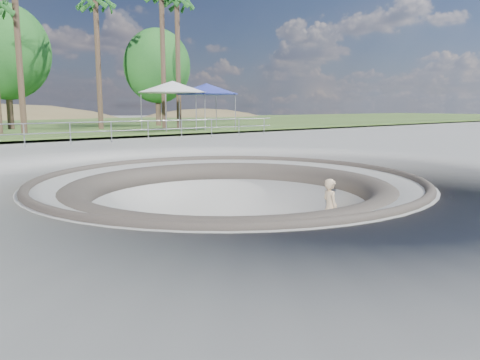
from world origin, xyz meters
The scene contains 11 objects.
ground centered at (0.00, 0.00, 0.00)m, with size 180.00×180.00×0.00m, color gray.
skate_bowl centered at (0.00, 0.00, -1.83)m, with size 14.00×14.00×4.10m.
safety_railing centered at (0.00, 12.00, 0.69)m, with size 25.00×0.06×1.03m.
skateboard centered at (2.70, -1.22, -1.83)m, with size 0.85×0.54×0.09m.
skater centered at (2.70, -1.22, -0.96)m, with size 0.62×0.41×1.71m, color #D8B78C.
canopy_white centered at (9.09, 18.00, 3.18)m, with size 6.54×6.54×3.31m.
canopy_blue centered at (11.87, 18.00, 3.11)m, with size 6.30×6.30×3.23m.
palm_d centered at (6.01, 22.92, 8.97)m, with size 2.60×2.60×10.16m.
palm_f centered at (11.45, 21.08, 9.39)m, with size 2.60×2.60×10.63m.
bushy_tree_mid centered at (0.95, 26.93, 5.67)m, with size 6.15×5.59×8.87m.
bushy_tree_right centered at (12.11, 25.44, 5.18)m, with size 5.59×5.09×8.07m.
Camera 1 is at (-7.49, -9.74, 1.94)m, focal length 35.00 mm.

